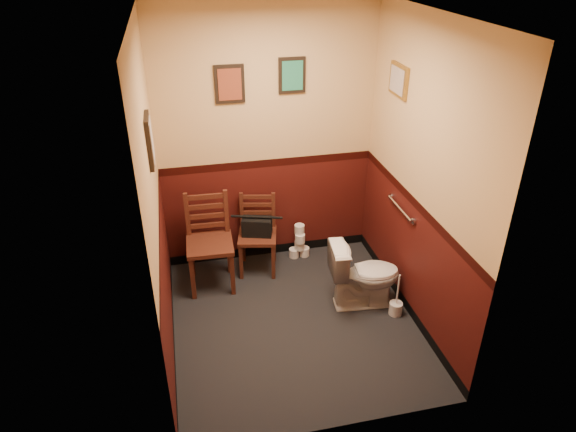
% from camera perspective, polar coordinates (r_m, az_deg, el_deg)
% --- Properties ---
extents(floor, '(2.20, 2.40, 0.00)m').
position_cam_1_polar(floor, '(4.90, 0.66, -11.69)').
color(floor, black).
rests_on(floor, ground).
extents(ceiling, '(2.20, 2.40, 0.00)m').
position_cam_1_polar(ceiling, '(3.75, 0.90, 21.41)').
color(ceiling, silver).
rests_on(ceiling, ground).
extents(wall_back, '(2.20, 0.00, 2.70)m').
position_cam_1_polar(wall_back, '(5.22, -2.32, 8.32)').
color(wall_back, '#3D0F0C').
rests_on(wall_back, ground).
extents(wall_front, '(2.20, 0.00, 2.70)m').
position_cam_1_polar(wall_front, '(3.16, 5.84, -6.92)').
color(wall_front, '#3D0F0C').
rests_on(wall_front, ground).
extents(wall_left, '(0.00, 2.40, 2.70)m').
position_cam_1_polar(wall_left, '(4.06, -14.52, 0.99)').
color(wall_left, '#3D0F0C').
rests_on(wall_left, ground).
extents(wall_right, '(0.00, 2.40, 2.70)m').
position_cam_1_polar(wall_right, '(4.51, 14.52, 3.88)').
color(wall_right, '#3D0F0C').
rests_on(wall_right, ground).
extents(grab_bar, '(0.05, 0.56, 0.06)m').
position_cam_1_polar(grab_bar, '(4.87, 12.37, 0.83)').
color(grab_bar, silver).
rests_on(grab_bar, wall_right).
extents(framed_print_back_a, '(0.28, 0.04, 0.36)m').
position_cam_1_polar(framed_print_back_a, '(4.98, -6.50, 14.35)').
color(framed_print_back_a, black).
rests_on(framed_print_back_a, wall_back).
extents(framed_print_back_b, '(0.26, 0.04, 0.34)m').
position_cam_1_polar(framed_print_back_b, '(5.06, 0.46, 15.36)').
color(framed_print_back_b, black).
rests_on(framed_print_back_b, wall_back).
extents(framed_print_left, '(0.04, 0.30, 0.38)m').
position_cam_1_polar(framed_print_left, '(3.95, -15.11, 8.10)').
color(framed_print_left, black).
rests_on(framed_print_left, wall_left).
extents(framed_print_right, '(0.04, 0.34, 0.28)m').
position_cam_1_polar(framed_print_right, '(4.78, 12.18, 14.53)').
color(framed_print_right, olive).
rests_on(framed_print_right, wall_right).
extents(toilet, '(0.72, 0.45, 0.67)m').
position_cam_1_polar(toilet, '(4.97, 8.47, -6.48)').
color(toilet, white).
rests_on(toilet, floor).
extents(toilet_brush, '(0.13, 0.13, 0.45)m').
position_cam_1_polar(toilet_brush, '(5.05, 11.88, -9.92)').
color(toilet_brush, silver).
rests_on(toilet_brush, floor).
extents(chair_left, '(0.47, 0.47, 0.97)m').
position_cam_1_polar(chair_left, '(5.18, -8.72, -2.88)').
color(chair_left, '#4C2217').
rests_on(chair_left, floor).
extents(chair_right, '(0.47, 0.47, 0.84)m').
position_cam_1_polar(chair_right, '(5.39, -3.40, -2.02)').
color(chair_right, '#4C2217').
rests_on(chair_right, floor).
extents(handbag, '(0.33, 0.23, 0.22)m').
position_cam_1_polar(handbag, '(5.30, -3.46, -1.17)').
color(handbag, black).
rests_on(handbag, chair_right).
extents(tp_stack, '(0.23, 0.14, 0.40)m').
position_cam_1_polar(tp_stack, '(5.70, 1.28, -3.07)').
color(tp_stack, silver).
rests_on(tp_stack, floor).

